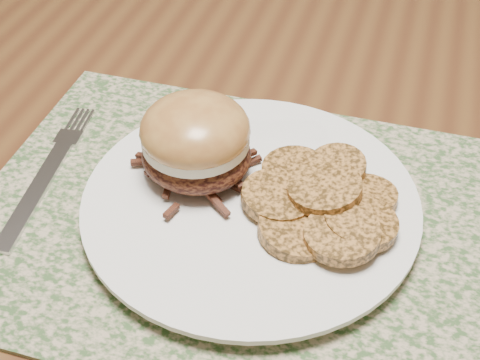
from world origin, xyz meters
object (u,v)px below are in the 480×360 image
object	(u,v)px
dinner_plate	(251,205)
pork_sandwich	(196,141)
dining_table	(259,219)
fork	(48,172)

from	to	relation	value
dinner_plate	pork_sandwich	distance (m)	0.07
dining_table	dinner_plate	bearing A→B (deg)	-81.84
dinner_plate	fork	world-z (taller)	dinner_plate
pork_sandwich	fork	bearing A→B (deg)	-151.74
fork	pork_sandwich	bearing A→B (deg)	3.62
fork	dining_table	bearing A→B (deg)	17.96
dining_table	fork	xyz separation A→B (m)	(-0.17, -0.08, 0.09)
pork_sandwich	dinner_plate	bearing A→B (deg)	-0.09
dining_table	dinner_plate	world-z (taller)	dinner_plate
dining_table	pork_sandwich	distance (m)	0.15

